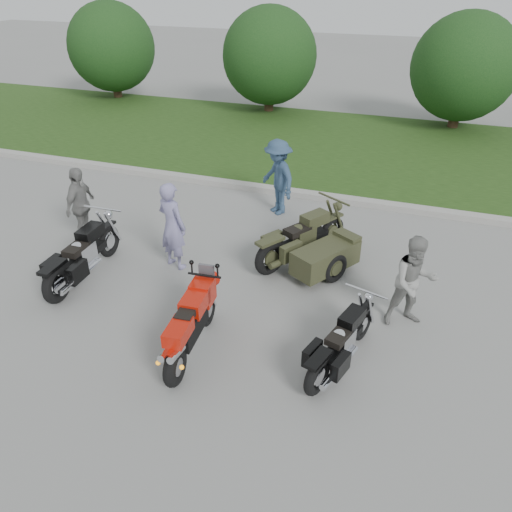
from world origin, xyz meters
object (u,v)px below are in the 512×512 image
(cruiser_right, at_px, (340,346))
(person_grey, at_px, (414,282))
(cruiser_sidecar, at_px, (314,250))
(person_denim, at_px, (278,177))
(sportbike_red, at_px, (190,324))
(person_stripe, at_px, (172,226))
(cruiser_left, at_px, (81,258))
(person_back, at_px, (81,206))

(cruiser_right, height_order, person_grey, person_grey)
(cruiser_sidecar, height_order, person_denim, person_denim)
(cruiser_right, xyz_separation_m, person_grey, (0.90, 1.46, 0.41))
(sportbike_red, distance_m, person_grey, 3.67)
(cruiser_sidecar, xyz_separation_m, person_stripe, (-2.67, -0.76, 0.45))
(person_stripe, relative_size, person_denim, 0.98)
(cruiser_left, height_order, person_denim, person_denim)
(sportbike_red, bearing_deg, cruiser_sidecar, 63.27)
(person_denim, bearing_deg, sportbike_red, -45.21)
(person_stripe, bearing_deg, cruiser_left, 55.63)
(sportbike_red, xyz_separation_m, cruiser_left, (-2.89, 1.22, -0.09))
(person_denim, bearing_deg, cruiser_right, -20.98)
(person_grey, bearing_deg, sportbike_red, -174.70)
(sportbike_red, distance_m, person_back, 4.60)
(cruiser_sidecar, bearing_deg, person_back, -143.68)
(sportbike_red, distance_m, person_denim, 5.33)
(person_denim, bearing_deg, person_stripe, -69.47)
(person_stripe, bearing_deg, person_denim, -91.96)
(cruiser_sidecar, distance_m, person_grey, 2.24)
(sportbike_red, relative_size, cruiser_right, 1.02)
(sportbike_red, bearing_deg, cruiser_left, 152.18)
(cruiser_right, relative_size, person_denim, 1.10)
(sportbike_red, xyz_separation_m, cruiser_right, (2.22, 0.45, -0.16))
(sportbike_red, bearing_deg, person_grey, 26.53)
(cruiser_sidecar, distance_m, person_back, 5.05)
(cruiser_left, xyz_separation_m, cruiser_sidecar, (4.10, 1.81, -0.03))
(cruiser_left, height_order, cruiser_sidecar, cruiser_sidecar)
(cruiser_right, relative_size, person_grey, 1.23)
(person_grey, xyz_separation_m, person_denim, (-3.37, 3.41, 0.10))
(cruiser_sidecar, relative_size, person_back, 1.37)
(person_back, bearing_deg, person_grey, -100.87)
(cruiser_sidecar, xyz_separation_m, person_grey, (1.91, -1.12, 0.37))
(cruiser_right, xyz_separation_m, person_back, (-6.03, 2.12, 0.43))
(sportbike_red, distance_m, cruiser_sidecar, 3.26)
(cruiser_left, xyz_separation_m, person_back, (-0.91, 1.35, 0.37))
(person_stripe, xyz_separation_m, person_back, (-2.35, 0.30, -0.06))
(person_back, bearing_deg, person_stripe, -102.81)
(person_grey, bearing_deg, person_stripe, 149.39)
(sportbike_red, xyz_separation_m, person_back, (-3.80, 2.57, 0.27))
(person_back, bearing_deg, sportbike_red, -129.47)
(cruiser_right, bearing_deg, cruiser_left, -171.98)
(sportbike_red, xyz_separation_m, person_stripe, (-1.46, 2.27, 0.33))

